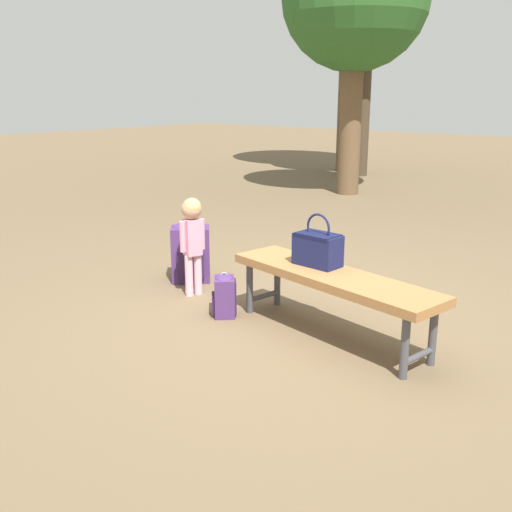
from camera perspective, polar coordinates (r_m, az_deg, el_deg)
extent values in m
plane|color=brown|center=(4.36, 2.54, -6.18)|extent=(40.00, 40.00, 0.00)
cube|color=#9E6B3D|center=(3.97, 7.42, -2.07)|extent=(1.65, 0.69, 0.06)
cylinder|color=#47474C|center=(4.43, -0.61, -3.12)|extent=(0.05, 0.05, 0.39)
cylinder|color=#47474C|center=(4.60, 2.07, -2.39)|extent=(0.05, 0.05, 0.39)
cylinder|color=#47474C|center=(3.54, 14.19, -8.59)|extent=(0.05, 0.05, 0.39)
cylinder|color=#47474C|center=(3.75, 16.73, -7.34)|extent=(0.05, 0.05, 0.39)
cylinder|color=#47474C|center=(4.54, 0.75, -3.88)|extent=(0.09, 0.28, 0.04)
cylinder|color=#47474C|center=(3.68, 15.39, -9.30)|extent=(0.09, 0.28, 0.04)
cube|color=#191E4C|center=(4.10, 5.98, 0.59)|extent=(0.33, 0.20, 0.22)
cube|color=#131639|center=(4.07, 6.02, 2.01)|extent=(0.30, 0.21, 0.02)
torus|color=#191E4C|center=(4.06, 6.04, 2.77)|extent=(0.20, 0.03, 0.20)
cylinder|color=#E5B2C6|center=(4.83, -6.49, -1.90)|extent=(0.07, 0.07, 0.34)
cylinder|color=#E5B2C6|center=(4.86, -5.64, -1.75)|extent=(0.07, 0.07, 0.34)
ellipsoid|color=white|center=(4.89, -6.54, -3.53)|extent=(0.10, 0.08, 0.04)
ellipsoid|color=white|center=(4.93, -5.70, -3.37)|extent=(0.10, 0.08, 0.04)
cube|color=pink|center=(4.76, -6.18, 1.83)|extent=(0.14, 0.15, 0.29)
cylinder|color=pink|center=(4.72, -7.11, 1.87)|extent=(0.05, 0.05, 0.25)
cylinder|color=pink|center=(4.80, -5.27, 2.13)|extent=(0.05, 0.05, 0.25)
sphere|color=tan|center=(4.71, -6.26, 4.53)|extent=(0.16, 0.16, 0.16)
sphere|color=tan|center=(4.70, -6.22, 4.70)|extent=(0.15, 0.15, 0.15)
cube|color=#4C2D66|center=(5.20, -6.33, 0.20)|extent=(0.41, 0.40, 0.48)
ellipsoid|color=#4C2D66|center=(5.15, -6.41, 2.68)|extent=(0.39, 0.38, 0.11)
cube|color=#311D42|center=(5.09, -6.35, -1.00)|extent=(0.19, 0.18, 0.22)
cube|color=#311D42|center=(5.33, -5.49, 0.59)|extent=(0.05, 0.05, 0.41)
cube|color=#311D42|center=(5.33, -7.08, 0.56)|extent=(0.05, 0.05, 0.41)
torus|color=black|center=(5.14, -6.42, 3.15)|extent=(0.06, 0.07, 0.08)
cube|color=#4C2D66|center=(4.39, -3.07, -3.95)|extent=(0.24, 0.25, 0.29)
ellipsoid|color=#4C2D66|center=(4.35, -3.10, -2.21)|extent=(0.23, 0.23, 0.07)
cube|color=#311D42|center=(4.41, -4.15, -4.51)|extent=(0.11, 0.12, 0.13)
cube|color=#311D42|center=(4.35, -2.00, -4.13)|extent=(0.03, 0.03, 0.25)
cube|color=#311D42|center=(4.44, -2.04, -3.73)|extent=(0.03, 0.03, 0.25)
torus|color=#B2B2B7|center=(4.34, -3.10, -1.87)|extent=(0.04, 0.04, 0.05)
cylinder|color=brown|center=(9.73, 9.11, 12.82)|extent=(0.35, 0.35, 2.35)
cylinder|color=#473828|center=(11.98, 10.14, 13.77)|extent=(0.34, 0.34, 2.56)
sphere|color=#4C8C38|center=(12.08, 10.61, 22.89)|extent=(2.12, 2.12, 2.12)
cylinder|color=brown|center=(12.69, 8.83, 16.36)|extent=(0.36, 0.36, 3.64)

